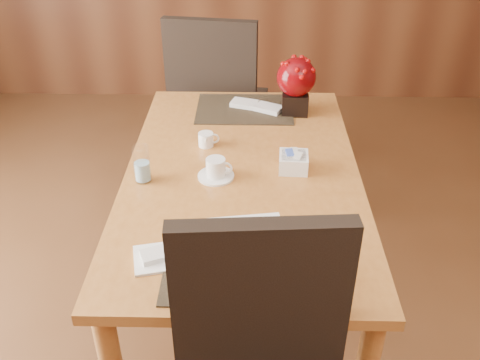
{
  "coord_description": "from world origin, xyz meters",
  "views": [
    {
      "loc": [
        0.03,
        -1.15,
        1.84
      ],
      "look_at": [
        -0.0,
        0.35,
        0.87
      ],
      "focal_mm": 40.0,
      "sensor_mm": 36.0,
      "label": 1
    }
  ],
  "objects_px": {
    "sugar_caddy": "(293,162)",
    "bread_plate": "(156,258)",
    "coffee_cup": "(216,169)",
    "berry_decor": "(296,82)",
    "water_glass": "(142,164)",
    "soup_setting": "(247,257)",
    "far_chair": "(217,97)",
    "creamer_jug": "(206,139)",
    "dining_table": "(242,192)"
  },
  "relations": [
    {
      "from": "sugar_caddy",
      "to": "bread_plate",
      "type": "xyz_separation_m",
      "value": [
        -0.45,
        -0.53,
        -0.03
      ]
    },
    {
      "from": "coffee_cup",
      "to": "berry_decor",
      "type": "relative_size",
      "value": 0.53
    },
    {
      "from": "bread_plate",
      "to": "water_glass",
      "type": "bearing_deg",
      "value": 104.76
    },
    {
      "from": "soup_setting",
      "to": "far_chair",
      "type": "relative_size",
      "value": 0.29
    },
    {
      "from": "coffee_cup",
      "to": "sugar_caddy",
      "type": "relative_size",
      "value": 1.26
    },
    {
      "from": "creamer_jug",
      "to": "far_chair",
      "type": "distance_m",
      "value": 0.82
    },
    {
      "from": "dining_table",
      "to": "soup_setting",
      "type": "bearing_deg",
      "value": -87.79
    },
    {
      "from": "dining_table",
      "to": "coffee_cup",
      "type": "height_order",
      "value": "coffee_cup"
    },
    {
      "from": "sugar_caddy",
      "to": "bread_plate",
      "type": "distance_m",
      "value": 0.7
    },
    {
      "from": "sugar_caddy",
      "to": "dining_table",
      "type": "bearing_deg",
      "value": -175.53
    },
    {
      "from": "dining_table",
      "to": "water_glass",
      "type": "relative_size",
      "value": 10.37
    },
    {
      "from": "coffee_cup",
      "to": "creamer_jug",
      "type": "relative_size",
      "value": 1.72
    },
    {
      "from": "water_glass",
      "to": "coffee_cup",
      "type": "bearing_deg",
      "value": 6.14
    },
    {
      "from": "sugar_caddy",
      "to": "coffee_cup",
      "type": "bearing_deg",
      "value": -168.3
    },
    {
      "from": "coffee_cup",
      "to": "creamer_jug",
      "type": "height_order",
      "value": "coffee_cup"
    },
    {
      "from": "soup_setting",
      "to": "far_chair",
      "type": "xyz_separation_m",
      "value": [
        -0.18,
        1.57,
        -0.2
      ]
    },
    {
      "from": "dining_table",
      "to": "creamer_jug",
      "type": "bearing_deg",
      "value": 128.35
    },
    {
      "from": "soup_setting",
      "to": "sugar_caddy",
      "type": "height_order",
      "value": "soup_setting"
    },
    {
      "from": "coffee_cup",
      "to": "water_glass",
      "type": "bearing_deg",
      "value": -173.86
    },
    {
      "from": "berry_decor",
      "to": "far_chair",
      "type": "distance_m",
      "value": 0.68
    },
    {
      "from": "creamer_jug",
      "to": "berry_decor",
      "type": "distance_m",
      "value": 0.52
    },
    {
      "from": "soup_setting",
      "to": "water_glass",
      "type": "distance_m",
      "value": 0.63
    },
    {
      "from": "berry_decor",
      "to": "dining_table",
      "type": "bearing_deg",
      "value": -114.0
    },
    {
      "from": "creamer_jug",
      "to": "far_chair",
      "type": "height_order",
      "value": "far_chair"
    },
    {
      "from": "creamer_jug",
      "to": "berry_decor",
      "type": "bearing_deg",
      "value": 33.4
    },
    {
      "from": "dining_table",
      "to": "sugar_caddy",
      "type": "distance_m",
      "value": 0.24
    },
    {
      "from": "creamer_jug",
      "to": "bread_plate",
      "type": "xyz_separation_m",
      "value": [
        -0.1,
        -0.71,
        -0.02
      ]
    },
    {
      "from": "dining_table",
      "to": "berry_decor",
      "type": "relative_size",
      "value": 5.7
    },
    {
      "from": "dining_table",
      "to": "soup_setting",
      "type": "relative_size",
      "value": 4.72
    },
    {
      "from": "soup_setting",
      "to": "bread_plate",
      "type": "height_order",
      "value": "soup_setting"
    },
    {
      "from": "dining_table",
      "to": "bread_plate",
      "type": "xyz_separation_m",
      "value": [
        -0.25,
        -0.52,
        0.1
      ]
    },
    {
      "from": "water_glass",
      "to": "creamer_jug",
      "type": "xyz_separation_m",
      "value": [
        0.21,
        0.27,
        -0.04
      ]
    },
    {
      "from": "bread_plate",
      "to": "far_chair",
      "type": "height_order",
      "value": "far_chair"
    },
    {
      "from": "dining_table",
      "to": "berry_decor",
      "type": "distance_m",
      "value": 0.62
    },
    {
      "from": "dining_table",
      "to": "water_glass",
      "type": "bearing_deg",
      "value": -168.54
    },
    {
      "from": "dining_table",
      "to": "bread_plate",
      "type": "distance_m",
      "value": 0.58
    },
    {
      "from": "creamer_jug",
      "to": "berry_decor",
      "type": "height_order",
      "value": "berry_decor"
    },
    {
      "from": "coffee_cup",
      "to": "creamer_jug",
      "type": "bearing_deg",
      "value": 102.94
    },
    {
      "from": "soup_setting",
      "to": "creamer_jug",
      "type": "distance_m",
      "value": 0.78
    },
    {
      "from": "water_glass",
      "to": "far_chair",
      "type": "height_order",
      "value": "far_chair"
    },
    {
      "from": "far_chair",
      "to": "water_glass",
      "type": "bearing_deg",
      "value": 86.98
    },
    {
      "from": "soup_setting",
      "to": "sugar_caddy",
      "type": "relative_size",
      "value": 2.9
    },
    {
      "from": "far_chair",
      "to": "soup_setting",
      "type": "bearing_deg",
      "value": 104.61
    },
    {
      "from": "sugar_caddy",
      "to": "berry_decor",
      "type": "height_order",
      "value": "berry_decor"
    },
    {
      "from": "soup_setting",
      "to": "coffee_cup",
      "type": "xyz_separation_m",
      "value": [
        -0.12,
        0.52,
        -0.02
      ]
    },
    {
      "from": "soup_setting",
      "to": "sugar_caddy",
      "type": "bearing_deg",
      "value": 64.32
    },
    {
      "from": "creamer_jug",
      "to": "sugar_caddy",
      "type": "height_order",
      "value": "sugar_caddy"
    },
    {
      "from": "creamer_jug",
      "to": "water_glass",
      "type": "bearing_deg",
      "value": -135.12
    },
    {
      "from": "dining_table",
      "to": "far_chair",
      "type": "xyz_separation_m",
      "value": [
        -0.16,
        1.0,
        -0.04
      ]
    },
    {
      "from": "berry_decor",
      "to": "water_glass",
      "type": "bearing_deg",
      "value": -135.2
    }
  ]
}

